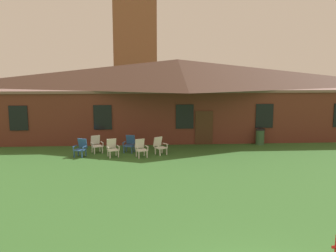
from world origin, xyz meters
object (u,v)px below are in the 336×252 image
object	(u,v)px
lawn_chair_far_side	(160,145)
lawn_chair_by_porch	(81,147)
lawn_chair_near_door	(96,144)
lawn_chair_middle	(130,143)
trash_bin	(260,137)
lawn_chair_right_end	(141,148)
lawn_chair_left_end	(112,147)

from	to	relation	value
lawn_chair_far_side	lawn_chair_by_porch	bearing A→B (deg)	-177.03
lawn_chair_near_door	lawn_chair_middle	distance (m)	1.88
lawn_chair_middle	trash_bin	distance (m)	8.16
lawn_chair_right_end	trash_bin	bearing A→B (deg)	19.85
lawn_chair_left_end	lawn_chair_by_porch	bearing A→B (deg)	175.33
lawn_chair_by_porch	trash_bin	xyz separation A→B (m)	(10.62, 2.37, -0.00)
lawn_chair_by_porch	trash_bin	size ratio (longest dim) A/B	0.98
lawn_chair_by_porch	lawn_chair_far_side	distance (m)	4.29
lawn_chair_far_side	lawn_chair_left_end	bearing A→B (deg)	-172.05
trash_bin	lawn_chair_left_end	bearing A→B (deg)	-164.28
lawn_chair_near_door	lawn_chair_right_end	xyz separation A→B (m)	(2.52, -1.17, 0.00)
lawn_chair_right_end	lawn_chair_far_side	distance (m)	1.16
lawn_chair_by_porch	lawn_chair_far_side	xyz separation A→B (m)	(4.28, 0.22, 0.00)
lawn_chair_far_side	trash_bin	xyz separation A→B (m)	(6.33, 2.15, -0.00)
lawn_chair_far_side	trash_bin	distance (m)	6.69
lawn_chair_right_end	lawn_chair_far_side	xyz separation A→B (m)	(1.04, 0.51, 0.00)
lawn_chair_left_end	lawn_chair_far_side	size ratio (longest dim) A/B	1.00
lawn_chair_by_porch	lawn_chair_far_side	bearing A→B (deg)	2.97
lawn_chair_right_end	trash_bin	size ratio (longest dim) A/B	0.98
lawn_chair_by_porch	lawn_chair_middle	distance (m)	2.74
lawn_chair_middle	lawn_chair_right_end	bearing A→B (deg)	-60.75
lawn_chair_middle	lawn_chair_near_door	bearing A→B (deg)	179.12
lawn_chair_near_door	trash_bin	bearing A→B (deg)	8.57
lawn_chair_near_door	lawn_chair_far_side	bearing A→B (deg)	-10.48
lawn_chair_by_porch	lawn_chair_right_end	size ratio (longest dim) A/B	1.00
lawn_chair_by_porch	lawn_chair_near_door	xyz separation A→B (m)	(0.72, 0.88, 0.00)
lawn_chair_middle	lawn_chair_far_side	bearing A→B (deg)	-20.52
lawn_chair_right_end	lawn_chair_left_end	bearing A→B (deg)	174.35
lawn_chair_near_door	lawn_chair_left_end	xyz separation A→B (m)	(0.98, -1.02, 0.00)
trash_bin	lawn_chair_by_porch	bearing A→B (deg)	-167.41
lawn_chair_left_end	trash_bin	xyz separation A→B (m)	(8.92, 2.51, -0.00)
lawn_chair_far_side	trash_bin	bearing A→B (deg)	18.75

